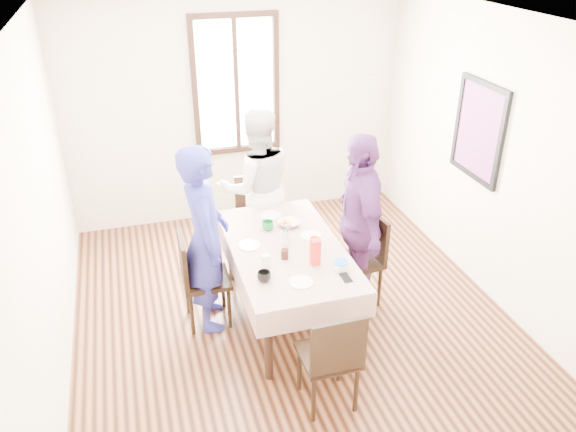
# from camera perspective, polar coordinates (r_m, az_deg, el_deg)

# --- Properties ---
(ground) EXTENTS (4.50, 4.50, 0.00)m
(ground) POSITION_cam_1_polar(r_m,az_deg,el_deg) (5.54, 0.32, -9.80)
(ground) COLOR black
(ground) RESTS_ON ground
(back_wall) EXTENTS (4.00, 0.00, 4.00)m
(back_wall) POSITION_cam_1_polar(r_m,az_deg,el_deg) (6.88, -5.15, 10.52)
(back_wall) COLOR beige
(back_wall) RESTS_ON ground
(right_wall) EXTENTS (0.00, 4.50, 4.50)m
(right_wall) POSITION_cam_1_polar(r_m,az_deg,el_deg) (5.70, 20.06, 5.18)
(right_wall) COLOR beige
(right_wall) RESTS_ON ground
(window_frame) EXTENTS (1.02, 0.06, 1.62)m
(window_frame) POSITION_cam_1_polar(r_m,az_deg,el_deg) (6.78, -5.23, 12.89)
(window_frame) COLOR black
(window_frame) RESTS_ON back_wall
(window_pane) EXTENTS (0.90, 0.02, 1.50)m
(window_pane) POSITION_cam_1_polar(r_m,az_deg,el_deg) (6.79, -5.24, 12.91)
(window_pane) COLOR white
(window_pane) RESTS_ON back_wall
(art_poster) EXTENTS (0.04, 0.76, 0.96)m
(art_poster) POSITION_cam_1_polar(r_m,az_deg,el_deg) (5.85, 18.56, 8.09)
(art_poster) COLOR red
(art_poster) RESTS_ON right_wall
(dining_table) EXTENTS (0.86, 1.62, 0.75)m
(dining_table) POSITION_cam_1_polar(r_m,az_deg,el_deg) (5.31, -0.15, -6.69)
(dining_table) COLOR black
(dining_table) RESTS_ON ground
(tablecloth) EXTENTS (0.98, 1.74, 0.01)m
(tablecloth) POSITION_cam_1_polar(r_m,az_deg,el_deg) (5.10, -0.16, -3.17)
(tablecloth) COLOR #4F1209
(tablecloth) RESTS_ON dining_table
(chair_left) EXTENTS (0.43, 0.43, 0.91)m
(chair_left) POSITION_cam_1_polar(r_m,az_deg,el_deg) (5.27, -8.18, -6.26)
(chair_left) COLOR black
(chair_left) RESTS_ON ground
(chair_right) EXTENTS (0.47, 0.47, 0.91)m
(chair_right) POSITION_cam_1_polar(r_m,az_deg,el_deg) (5.52, 6.89, -4.48)
(chair_right) COLOR black
(chair_right) RESTS_ON ground
(chair_far) EXTENTS (0.45, 0.45, 0.91)m
(chair_far) POSITION_cam_1_polar(r_m,az_deg,el_deg) (6.19, -3.06, -0.45)
(chair_far) COLOR black
(chair_far) RESTS_ON ground
(chair_near) EXTENTS (0.42, 0.42, 0.91)m
(chair_near) POSITION_cam_1_polar(r_m,az_deg,el_deg) (4.43, 4.04, -13.69)
(chair_near) COLOR black
(chair_near) RESTS_ON ground
(person_left) EXTENTS (0.45, 0.66, 1.75)m
(person_left) POSITION_cam_1_polar(r_m,az_deg,el_deg) (5.05, -8.28, -2.27)
(person_left) COLOR navy
(person_left) RESTS_ON ground
(person_far) EXTENTS (0.84, 0.66, 1.72)m
(person_far) POSITION_cam_1_polar(r_m,az_deg,el_deg) (6.00, -3.11, 2.86)
(person_far) COLOR beige
(person_far) RESTS_ON ground
(person_right) EXTENTS (0.55, 1.07, 1.74)m
(person_right) POSITION_cam_1_polar(r_m,az_deg,el_deg) (5.30, 6.95, -0.69)
(person_right) COLOR #5B2B6C
(person_right) RESTS_ON ground
(mug_black) EXTENTS (0.14, 0.14, 0.09)m
(mug_black) POSITION_cam_1_polar(r_m,az_deg,el_deg) (4.62, -2.41, -6.08)
(mug_black) COLOR black
(mug_black) RESTS_ON tablecloth
(mug_flag) EXTENTS (0.13, 0.13, 0.09)m
(mug_flag) POSITION_cam_1_polar(r_m,az_deg,el_deg) (5.08, 2.71, -2.69)
(mug_flag) COLOR red
(mug_flag) RESTS_ON tablecloth
(mug_green) EXTENTS (0.12, 0.12, 0.09)m
(mug_green) POSITION_cam_1_polar(r_m,az_deg,el_deg) (5.36, -2.04, -0.96)
(mug_green) COLOR #0C7226
(mug_green) RESTS_ON tablecloth
(serving_bowl) EXTENTS (0.25, 0.25, 0.05)m
(serving_bowl) POSITION_cam_1_polar(r_m,az_deg,el_deg) (5.43, 0.09, -0.77)
(serving_bowl) COLOR white
(serving_bowl) RESTS_ON tablecloth
(juice_carton) EXTENTS (0.08, 0.08, 0.24)m
(juice_carton) POSITION_cam_1_polar(r_m,az_deg,el_deg) (4.80, 2.75, -3.63)
(juice_carton) COLOR red
(juice_carton) RESTS_ON tablecloth
(butter_tub) EXTENTS (0.13, 0.13, 0.06)m
(butter_tub) POSITION_cam_1_polar(r_m,az_deg,el_deg) (4.80, 5.28, -4.99)
(butter_tub) COLOR white
(butter_tub) RESTS_ON tablecloth
(jam_jar) EXTENTS (0.06, 0.06, 0.09)m
(jam_jar) POSITION_cam_1_polar(r_m,az_deg,el_deg) (4.91, -0.33, -3.83)
(jam_jar) COLOR black
(jam_jar) RESTS_ON tablecloth
(drinking_glass) EXTENTS (0.07, 0.07, 0.11)m
(drinking_glass) POSITION_cam_1_polar(r_m,az_deg,el_deg) (4.81, -2.26, -4.47)
(drinking_glass) COLOR silver
(drinking_glass) RESTS_ON tablecloth
(smartphone) EXTENTS (0.07, 0.14, 0.01)m
(smartphone) POSITION_cam_1_polar(r_m,az_deg,el_deg) (4.70, 5.81, -6.15)
(smartphone) COLOR black
(smartphone) RESTS_ON tablecloth
(flower_vase) EXTENTS (0.07, 0.07, 0.14)m
(flower_vase) POSITION_cam_1_polar(r_m,az_deg,el_deg) (5.10, -0.22, -2.24)
(flower_vase) COLOR silver
(flower_vase) RESTS_ON tablecloth
(plate_left) EXTENTS (0.20, 0.20, 0.01)m
(plate_left) POSITION_cam_1_polar(r_m,az_deg,el_deg) (5.13, -3.85, -2.94)
(plate_left) COLOR white
(plate_left) RESTS_ON tablecloth
(plate_right) EXTENTS (0.20, 0.20, 0.01)m
(plate_right) POSITION_cam_1_polar(r_m,az_deg,el_deg) (5.27, 2.29, -1.96)
(plate_right) COLOR white
(plate_right) RESTS_ON tablecloth
(plate_far) EXTENTS (0.20, 0.20, 0.01)m
(plate_far) POSITION_cam_1_polar(r_m,az_deg,el_deg) (5.62, -1.72, 0.06)
(plate_far) COLOR white
(plate_far) RESTS_ON tablecloth
(plate_near) EXTENTS (0.20, 0.20, 0.01)m
(plate_near) POSITION_cam_1_polar(r_m,az_deg,el_deg) (4.62, 1.31, -6.63)
(plate_near) COLOR white
(plate_near) RESTS_ON tablecloth
(butter_lid) EXTENTS (0.12, 0.12, 0.01)m
(butter_lid) POSITION_cam_1_polar(r_m,az_deg,el_deg) (4.78, 5.30, -4.61)
(butter_lid) COLOR blue
(butter_lid) RESTS_ON butter_tub
(flower_bunch) EXTENTS (0.09, 0.09, 0.10)m
(flower_bunch) POSITION_cam_1_polar(r_m,az_deg,el_deg) (5.04, -0.22, -1.06)
(flower_bunch) COLOR yellow
(flower_bunch) RESTS_ON flower_vase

